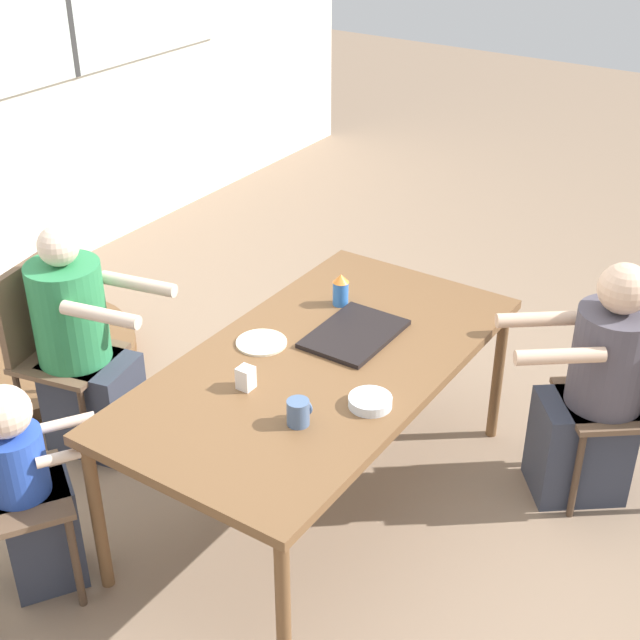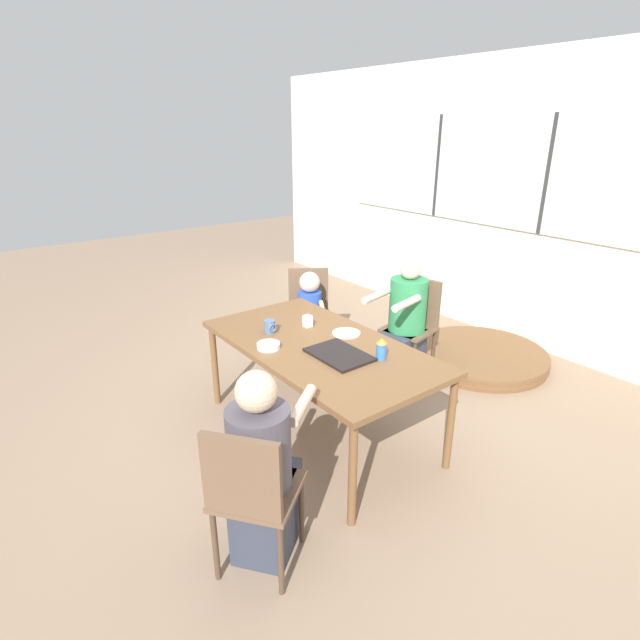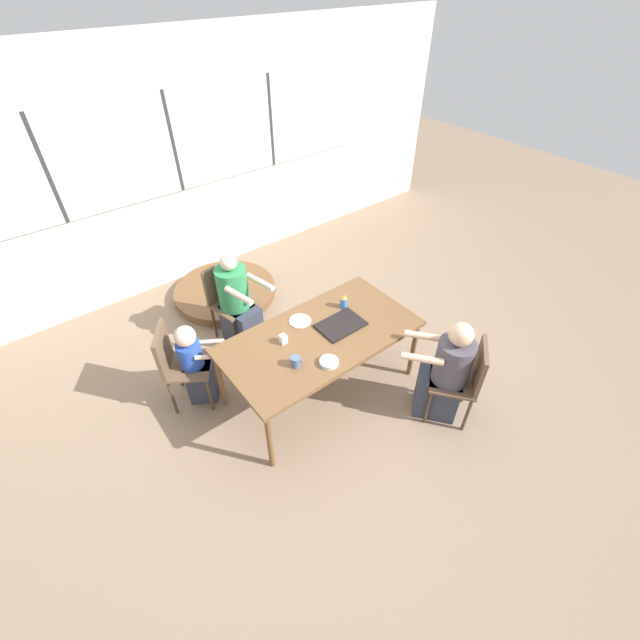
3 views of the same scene
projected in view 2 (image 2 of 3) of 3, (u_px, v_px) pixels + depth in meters
ground_plane at (320, 431)px, 3.74m from camera, size 16.00×16.00×0.00m
wall_back_with_windows at (545, 206)px, 4.74m from camera, size 8.40×0.08×2.80m
dining_table at (320, 351)px, 3.49m from camera, size 1.79×0.94×0.72m
chair_for_woman_green_shirt at (414, 318)px, 4.47m from camera, size 0.47×0.47×0.88m
chair_for_man_blue_shirt at (250, 490)px, 2.37m from camera, size 0.56×0.56×0.88m
chair_for_toddler at (309, 306)px, 4.76m from camera, size 0.55×0.55×0.88m
person_woman_green_shirt at (404, 328)px, 4.36m from camera, size 0.44×0.64×1.10m
person_man_blue_shirt at (263, 474)px, 2.54m from camera, size 0.60×0.64×1.09m
person_toddler at (310, 322)px, 4.65m from camera, size 0.44×0.39×0.90m
food_tray_dark at (339, 355)px, 3.29m from camera, size 0.42×0.30×0.02m
coffee_mug at (270, 327)px, 3.65m from camera, size 0.09×0.08×0.10m
sippy_cup at (381, 348)px, 3.23m from camera, size 0.07×0.07×0.15m
milk_carton_small at (308, 321)px, 3.76m from camera, size 0.06×0.06×0.09m
bowl_white_shallow at (269, 346)px, 3.40m from camera, size 0.16×0.16×0.04m
plate_tortillas at (346, 333)px, 3.64m from camera, size 0.21×0.21×0.01m
folded_table_stack at (479, 356)px, 4.81m from camera, size 1.26×1.26×0.12m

